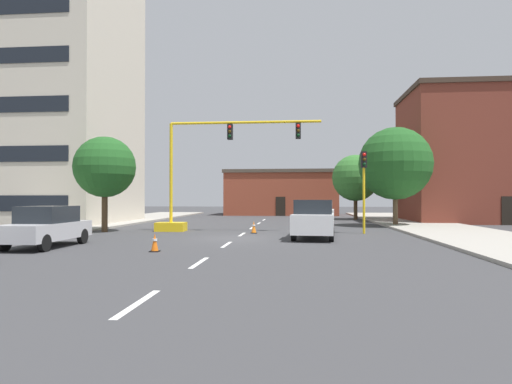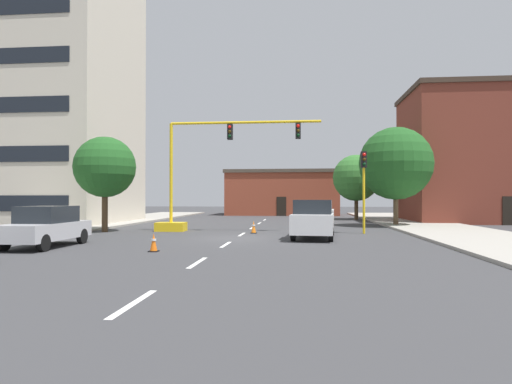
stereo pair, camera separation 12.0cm
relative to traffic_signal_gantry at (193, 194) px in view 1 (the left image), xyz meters
The scene contains 22 objects.
ground_plane 6.07m from the traffic_signal_gantry, 53.21° to the right, with size 160.00×160.00×0.00m, color #38383A.
sidewalk_left 9.99m from the traffic_signal_gantry, 158.87° to the left, with size 6.00×56.00×0.14m, color #9E998E.
sidewalk_right 16.34m from the traffic_signal_gantry, 12.53° to the left, with size 6.00×56.00×0.14m, color #9E998E.
lane_stripe_seg_0 18.93m from the traffic_signal_gantry, 79.71° to the right, with size 0.16×2.40×0.01m, color silver.
lane_stripe_seg_1 13.61m from the traffic_signal_gantry, 75.50° to the right, with size 0.16×2.40×0.01m, color silver.
lane_stripe_seg_2 8.53m from the traffic_signal_gantry, 65.85° to the right, with size 0.16×2.40×0.01m, color silver.
lane_stripe_seg_3 4.54m from the traffic_signal_gantry, 30.65° to the right, with size 0.16×2.40×0.01m, color silver.
lane_stripe_seg_4 5.38m from the traffic_signal_gantry, 46.26° to the left, with size 0.16×2.40×0.01m, color silver.
lane_stripe_seg_5 9.89m from the traffic_signal_gantry, 69.56° to the left, with size 0.16×2.40×0.01m, color silver.
lane_stripe_seg_6 15.07m from the traffic_signal_gantry, 76.97° to the left, with size 0.16×2.40×0.01m, color silver.
building_tall_left 19.17m from the traffic_signal_gantry, 153.28° to the left, with size 14.33×11.91×24.18m.
building_brick_center 27.86m from the traffic_signal_gantry, 80.55° to the left, with size 13.58×8.09×5.40m.
building_row_right 26.11m from the traffic_signal_gantry, 29.41° to the left, with size 13.23×9.24×11.39m.
traffic_signal_gantry is the anchor object (origin of this frame).
traffic_light_pole_right 10.48m from the traffic_signal_gantry, ahead, with size 0.32×0.47×4.80m.
tree_left_near 5.58m from the traffic_signal_gantry, 169.20° to the right, with size 3.73×3.73×5.85m.
tree_right_far 19.99m from the traffic_signal_gantry, 52.82° to the left, with size 4.43×4.43×6.21m.
tree_right_mid 15.06m from the traffic_signal_gantry, 23.74° to the left, with size 5.30×5.30×7.24m.
pickup_truck_white 8.46m from the traffic_signal_gantry, 27.87° to the right, with size 2.45×5.55×1.99m.
sedan_silver_mid_left 10.16m from the traffic_signal_gantry, 113.92° to the right, with size 1.87×4.50×1.74m.
traffic_cone_roadside_a 10.54m from the traffic_signal_gantry, 84.48° to the right, with size 0.36×0.36×0.72m.
traffic_cone_roadside_b 4.55m from the traffic_signal_gantry, 15.98° to the right, with size 0.36×0.36×0.74m.
Camera 1 is at (3.16, -22.53, 2.10)m, focal length 31.00 mm.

